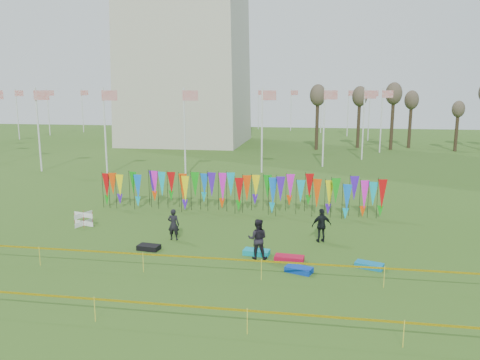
% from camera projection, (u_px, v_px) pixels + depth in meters
% --- Properties ---
extents(ground, '(160.00, 160.00, 0.00)m').
position_uv_depth(ground, '(202.00, 259.00, 21.85)').
color(ground, '#305518').
rests_on(ground, ground).
extents(flagpole_ring, '(57.40, 56.16, 8.00)m').
position_uv_depth(flagpole_ring, '(188.00, 116.00, 69.84)').
color(flagpole_ring, silver).
rests_on(flagpole_ring, ground).
extents(banner_row, '(18.64, 0.64, 2.41)m').
position_uv_depth(banner_row, '(239.00, 189.00, 30.11)').
color(banner_row, black).
rests_on(banner_row, ground).
extents(caution_tape_near, '(26.00, 0.02, 0.90)m').
position_uv_depth(caution_tape_near, '(185.00, 258.00, 19.82)').
color(caution_tape_near, yellow).
rests_on(caution_tape_near, ground).
extents(caution_tape_far, '(26.00, 0.02, 0.90)m').
position_uv_depth(caution_tape_far, '(148.00, 304.00, 15.49)').
color(caution_tape_far, yellow).
rests_on(caution_tape_far, ground).
extents(box_kite, '(0.72, 0.72, 0.79)m').
position_uv_depth(box_kite, '(84.00, 219.00, 27.17)').
color(box_kite, red).
rests_on(box_kite, ground).
extents(person_left, '(0.62, 0.46, 1.67)m').
position_uv_depth(person_left, '(174.00, 224.00, 24.50)').
color(person_left, black).
rests_on(person_left, ground).
extents(person_mid, '(0.94, 0.60, 1.91)m').
position_uv_depth(person_mid, '(258.00, 239.00, 21.75)').
color(person_mid, black).
rests_on(person_mid, ground).
extents(person_right, '(1.18, 0.90, 1.78)m').
position_uv_depth(person_right, '(322.00, 225.00, 24.16)').
color(person_right, black).
rests_on(person_right, ground).
extents(kite_bag_turquoise, '(1.30, 0.76, 0.25)m').
position_uv_depth(kite_bag_turquoise, '(256.00, 252.00, 22.40)').
color(kite_bag_turquoise, '#0B9BAE').
rests_on(kite_bag_turquoise, ground).
extents(kite_bag_blue, '(1.27, 0.95, 0.24)m').
position_uv_depth(kite_bag_blue, '(299.00, 270.00, 20.25)').
color(kite_bag_blue, '#0A38B0').
rests_on(kite_bag_blue, ground).
extents(kite_bag_red, '(1.39, 0.73, 0.25)m').
position_uv_depth(kite_bag_red, '(289.00, 258.00, 21.57)').
color(kite_bag_red, '#BA0C2E').
rests_on(kite_bag_red, ground).
extents(kite_bag_black, '(1.14, 0.75, 0.25)m').
position_uv_depth(kite_bag_black, '(149.00, 247.00, 23.10)').
color(kite_bag_black, black).
rests_on(kite_bag_black, ground).
extents(kite_bag_teal, '(1.32, 0.94, 0.23)m').
position_uv_depth(kite_bag_teal, '(369.00, 265.00, 20.74)').
color(kite_bag_teal, '#0C72AA').
rests_on(kite_bag_teal, ground).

